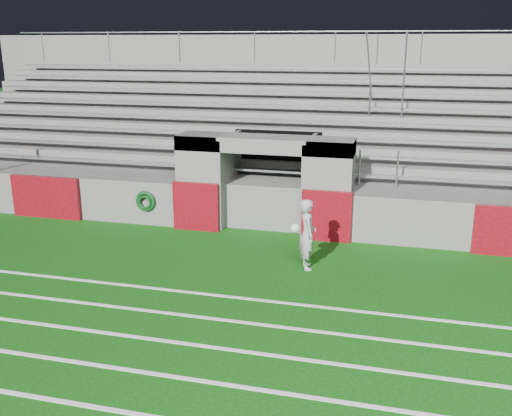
# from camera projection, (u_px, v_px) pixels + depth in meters

# --- Properties ---
(ground) EXTENTS (90.00, 90.00, 0.00)m
(ground) POSITION_uv_depth(u_px,v_px,m) (227.00, 277.00, 12.70)
(ground) COLOR #0D460B
(ground) RESTS_ON ground
(field_markings) EXTENTS (28.00, 8.09, 0.01)m
(field_markings) POSITION_uv_depth(u_px,v_px,m) (123.00, 412.00, 8.05)
(field_markings) COLOR white
(field_markings) RESTS_ON ground
(stadium_structure) EXTENTS (26.00, 8.48, 5.42)m
(stadium_structure) POSITION_uv_depth(u_px,v_px,m) (295.00, 148.00, 19.69)
(stadium_structure) COLOR #5D5B58
(stadium_structure) RESTS_ON ground
(goalkeeper_with_ball) EXTENTS (0.64, 0.70, 1.64)m
(goalkeeper_with_ball) POSITION_uv_depth(u_px,v_px,m) (307.00, 234.00, 12.96)
(goalkeeper_with_ball) COLOR #9DA1A6
(goalkeeper_with_ball) RESTS_ON ground
(hose_coil) EXTENTS (0.60, 0.14, 0.60)m
(hose_coil) POSITION_uv_depth(u_px,v_px,m) (145.00, 202.00, 16.02)
(hose_coil) COLOR #0C4018
(hose_coil) RESTS_ON ground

